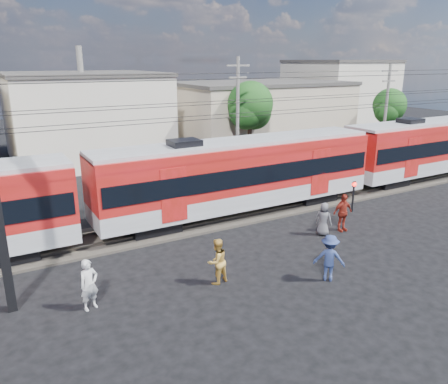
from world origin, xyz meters
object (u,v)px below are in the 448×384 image
(car_silver, at_px, (393,150))
(commuter_train, at_px, (242,172))
(crossing_signal, at_px, (354,191))
(pedestrian_a, at_px, (89,285))
(pedestrian_c, at_px, (329,258))

(car_silver, bearing_deg, commuter_train, 93.01)
(crossing_signal, bearing_deg, car_silver, 32.40)
(commuter_train, bearing_deg, crossing_signal, -26.50)
(car_silver, height_order, crossing_signal, crossing_signal)
(pedestrian_a, height_order, crossing_signal, pedestrian_a)
(crossing_signal, bearing_deg, commuter_train, 153.50)
(commuter_train, height_order, car_silver, commuter_train)
(pedestrian_a, xyz_separation_m, crossing_signal, (15.31, 2.93, 0.32))
(pedestrian_c, xyz_separation_m, crossing_signal, (6.76, 5.42, 0.30))
(commuter_train, relative_size, car_silver, 11.81)
(pedestrian_a, xyz_separation_m, pedestrian_c, (8.55, -2.49, 0.02))
(commuter_train, bearing_deg, car_silver, 16.89)
(commuter_train, height_order, pedestrian_a, commuter_train)
(commuter_train, distance_m, pedestrian_c, 8.43)
(commuter_train, xyz_separation_m, pedestrian_c, (-1.15, -8.22, -1.47))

